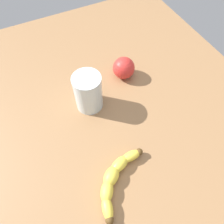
{
  "coord_description": "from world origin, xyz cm",
  "views": [
    {
      "loc": [
        31.58,
        -6.1,
        60.27
      ],
      "look_at": [
        -0.19,
        9.53,
        5.0
      ],
      "focal_mm": 34.1,
      "sensor_mm": 36.0,
      "label": 1
    }
  ],
  "objects": [
    {
      "name": "banana",
      "position": [
        18.36,
        1.38,
        4.84
      ],
      "size": [
        14.36,
        17.09,
        3.69
      ],
      "rotation": [
        0.0,
        0.0,
        5.38
      ],
      "color": "yellow",
      "rests_on": "wooden_tabletop"
    },
    {
      "name": "smoothie_glass",
      "position": [
        -7.3,
        4.99,
        9.03
      ],
      "size": [
        8.59,
        8.59,
        12.61
      ],
      "color": "silver",
      "rests_on": "wooden_tabletop"
    },
    {
      "name": "apple_fruit",
      "position": [
        -13.55,
        20.6,
        6.81
      ],
      "size": [
        7.62,
        7.62,
        7.62
      ],
      "primitive_type": "sphere",
      "color": "red",
      "rests_on": "wooden_tabletop"
    },
    {
      "name": "wooden_tabletop",
      "position": [
        0.0,
        0.0,
        1.5
      ],
      "size": [
        120.0,
        120.0,
        3.0
      ],
      "primitive_type": "cube",
      "color": "#926842",
      "rests_on": "ground"
    }
  ]
}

